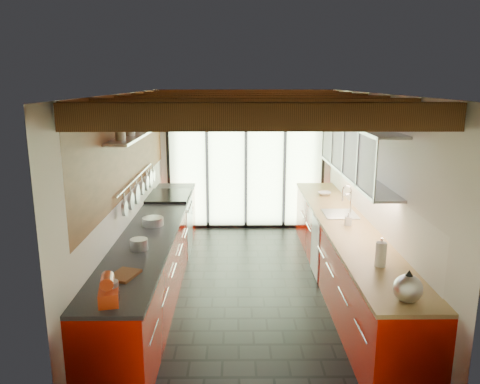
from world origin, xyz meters
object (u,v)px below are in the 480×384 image
Objects in this scene: kettle at (408,287)px; paper_towel at (381,255)px; bowl at (324,193)px; soap_bottle at (348,219)px; stand_mixer at (109,291)px.

kettle is 1.06× the size of paper_towel.
bowl is (-0.00, 3.81, -0.10)m from kettle.
soap_bottle is 0.82× the size of bowl.
paper_towel is at bearing -90.00° from soap_bottle.
kettle is 1.51× the size of bowl.
bowl is at bearing 90.00° from paper_towel.
kettle reaches higher than stand_mixer.
kettle is 3.81m from bowl.
stand_mixer is at bearing -139.90° from soap_bottle.
soap_bottle is 1.66m from bowl.
kettle is at bearing -90.00° from bowl.
bowl is at bearing 56.25° from stand_mixer.
kettle is 1.85× the size of soap_bottle.
kettle is at bearing -90.00° from paper_towel.
paper_towel reaches higher than bowl.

